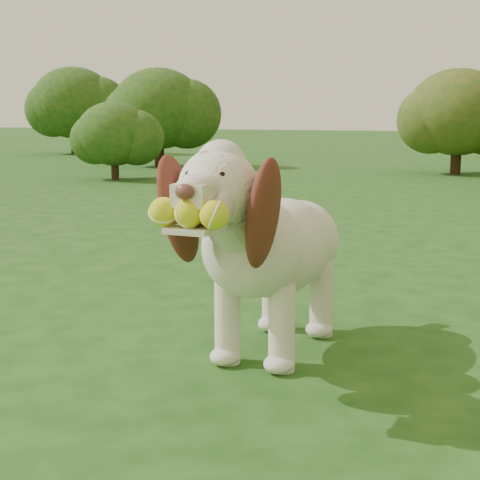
% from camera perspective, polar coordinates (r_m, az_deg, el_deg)
% --- Properties ---
extents(ground, '(80.00, 80.00, 0.00)m').
position_cam_1_polar(ground, '(3.38, 1.64, -6.52)').
color(ground, '#194413').
rests_on(ground, ground).
extents(dog, '(0.46, 1.32, 0.87)m').
position_cam_1_polar(dog, '(2.84, 2.17, -0.11)').
color(dog, silver).
rests_on(dog, ground).
extents(shrub_a, '(1.10, 1.10, 1.14)m').
position_cam_1_polar(shrub_a, '(10.95, -9.74, 8.13)').
color(shrub_a, '#382314').
rests_on(shrub_a, ground).
extents(shrub_e, '(1.72, 1.72, 1.78)m').
position_cam_1_polar(shrub_e, '(13.59, -6.34, 10.08)').
color(shrub_e, '#382314').
rests_on(shrub_e, ground).
extents(shrub_b, '(1.61, 1.61, 1.66)m').
position_cam_1_polar(shrub_b, '(12.26, 16.56, 9.48)').
color(shrub_b, '#382314').
rests_on(shrub_b, ground).
extents(shrub_g, '(2.00, 2.00, 2.07)m').
position_cam_1_polar(shrub_g, '(18.37, -12.77, 10.34)').
color(shrub_g, '#382314').
rests_on(shrub_g, ground).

